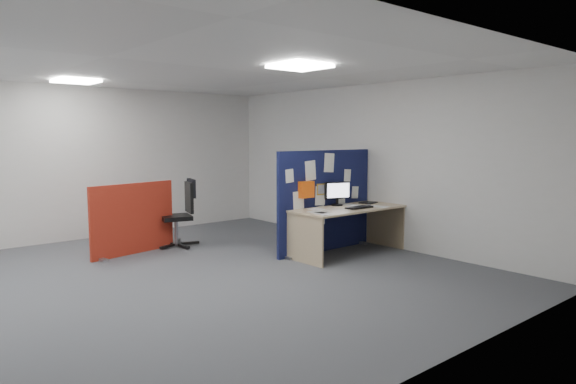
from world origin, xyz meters
TOP-DOWN VIEW (x-y plane):
  - floor at (0.00, 0.00)m, footprint 9.00×9.00m
  - ceiling at (0.00, 0.00)m, footprint 9.00×7.00m
  - wall_back at (0.00, 3.50)m, footprint 9.00×0.02m
  - wall_front at (0.00, -3.50)m, footprint 9.00×0.02m
  - wall_right at (4.50, 0.00)m, footprint 0.02×7.00m
  - ceiling_lights at (0.33, 0.67)m, footprint 4.10×4.10m
  - navy_divider at (3.46, 0.05)m, footprint 1.95×0.30m
  - main_desk at (3.58, -0.31)m, footprint 1.88×0.84m
  - monitor_main at (3.61, -0.09)m, footprint 0.42×0.18m
  - keyboard at (3.65, -0.52)m, footprint 0.45×0.19m
  - mouse at (3.87, -0.49)m, footprint 0.10×0.07m
  - paper_tray at (4.23, -0.20)m, footprint 0.33×0.28m
  - red_divider at (1.05, 1.83)m, footprint 1.45×0.32m
  - office_chair at (1.92, 1.83)m, footprint 0.73×0.70m
  - desk_papers at (3.42, -0.36)m, footprint 1.44×0.84m

SIDE VIEW (x-z plane):
  - floor at x=0.00m, z-range 0.00..0.00m
  - red_divider at x=1.05m, z-range -0.01..1.09m
  - main_desk at x=3.58m, z-range 0.20..0.93m
  - office_chair at x=1.92m, z-range 0.08..1.17m
  - desk_papers at x=3.42m, z-range 0.73..0.73m
  - paper_tray at x=4.23m, z-range 0.73..0.74m
  - keyboard at x=3.65m, z-range 0.73..0.75m
  - mouse at x=3.87m, z-range 0.73..0.76m
  - navy_divider at x=3.46m, z-range 0.00..1.61m
  - monitor_main at x=3.61m, z-range 0.75..1.13m
  - wall_back at x=0.00m, z-range 0.00..2.70m
  - wall_front at x=0.00m, z-range 0.00..2.70m
  - wall_right at x=4.50m, z-range 0.00..2.70m
  - ceiling_lights at x=0.33m, z-range 2.65..2.69m
  - ceiling at x=0.00m, z-range 2.69..2.71m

